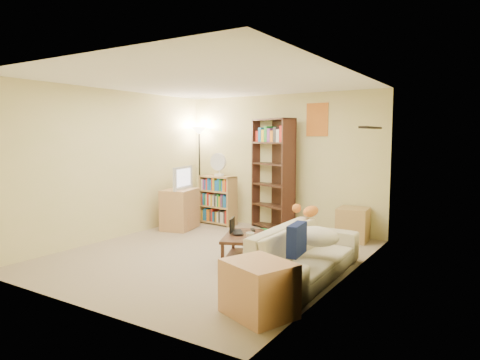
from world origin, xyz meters
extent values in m
plane|color=tan|center=(0.00, 0.00, 0.00)|extent=(4.50, 4.50, 0.00)
cube|color=beige|center=(0.00, 2.25, 1.25)|extent=(4.00, 0.04, 2.50)
cube|color=beige|center=(0.00, -2.25, 1.25)|extent=(4.00, 0.04, 2.50)
cube|color=beige|center=(-2.00, 0.00, 1.25)|extent=(0.04, 4.50, 2.50)
cube|color=beige|center=(2.00, 0.00, 1.25)|extent=(0.04, 4.50, 2.50)
cube|color=white|center=(0.00, 0.00, 2.50)|extent=(4.00, 4.50, 0.04)
cube|color=red|center=(0.72, 2.24, 2.02)|extent=(0.40, 0.02, 0.58)
cube|color=black|center=(1.92, 1.30, 1.85)|extent=(0.12, 0.80, 0.03)
imported|color=beige|center=(1.55, -0.17, 0.30)|extent=(2.09, 0.89, 0.60)
cube|color=#121D51|center=(1.66, -0.61, 0.57)|extent=(0.16, 0.41, 0.36)
ellipsoid|color=white|center=(1.70, -0.12, 0.51)|extent=(0.55, 0.39, 0.24)
ellipsoid|color=orange|center=(1.31, 0.62, 0.68)|extent=(0.38, 0.18, 0.15)
sphere|color=orange|center=(1.09, 0.61, 0.70)|extent=(0.13, 0.13, 0.13)
cube|color=#402718|center=(0.60, -0.06, 0.37)|extent=(0.78, 0.98, 0.04)
cube|color=#402718|center=(0.60, -0.06, 0.08)|extent=(0.74, 0.94, 0.03)
cube|color=#402718|center=(0.56, -0.49, 0.19)|extent=(0.04, 0.04, 0.38)
cube|color=#402718|center=(0.94, -0.33, 0.19)|extent=(0.04, 0.04, 0.38)
cube|color=#402718|center=(0.27, 0.22, 0.19)|extent=(0.04, 0.04, 0.38)
cube|color=#402718|center=(0.64, 0.37, 0.19)|extent=(0.04, 0.04, 0.38)
imported|color=black|center=(0.53, 0.01, 0.40)|extent=(0.55, 0.54, 0.03)
cube|color=white|center=(0.41, -0.04, 0.50)|extent=(0.12, 0.27, 0.19)
imported|color=silver|center=(0.85, -0.28, 0.44)|extent=(0.16, 0.16, 0.10)
cube|color=black|center=(0.58, 0.25, 0.39)|extent=(0.14, 0.15, 0.02)
cube|color=tan|center=(-1.53, 1.14, 0.37)|extent=(0.65, 0.79, 0.75)
imported|color=black|center=(-1.53, 1.14, 0.96)|extent=(0.78, 0.43, 0.42)
cube|color=#3D1F17|center=(-0.06, 2.05, 1.02)|extent=(0.97, 0.65, 2.05)
cube|color=tan|center=(-1.19, 1.89, 0.48)|extent=(0.77, 0.37, 0.96)
cylinder|color=white|center=(-1.14, 1.87, 0.98)|extent=(0.19, 0.19, 0.04)
cylinder|color=white|center=(-1.14, 1.87, 1.08)|extent=(0.02, 0.02, 0.19)
cylinder|color=white|center=(-1.14, 1.84, 1.24)|extent=(0.34, 0.06, 0.34)
cylinder|color=black|center=(-1.76, 2.05, 0.02)|extent=(0.28, 0.28, 0.03)
cylinder|color=black|center=(-1.76, 2.05, 0.90)|extent=(0.03, 0.03, 1.80)
cone|color=beige|center=(-1.76, 2.05, 1.85)|extent=(0.32, 0.32, 0.14)
cube|color=tan|center=(1.50, 1.95, 0.28)|extent=(0.52, 0.52, 0.55)
cube|color=tan|center=(1.65, -1.45, 0.26)|extent=(0.78, 0.72, 0.53)
cube|color=red|center=(0.10, 1.43, 0.07)|extent=(0.15, 0.12, 0.13)
cube|color=#1966B2|center=(0.34, 1.42, 0.08)|extent=(0.15, 0.12, 0.16)
cube|color=gold|center=(0.58, 1.42, 0.09)|extent=(0.15, 0.12, 0.19)
cube|color=#268C33|center=(0.82, 1.41, 0.07)|extent=(0.15, 0.12, 0.15)
cube|color=#7F338C|center=(1.06, 1.40, 0.09)|extent=(0.15, 0.12, 0.17)
camera|label=1|loc=(3.62, -4.93, 1.72)|focal=32.00mm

